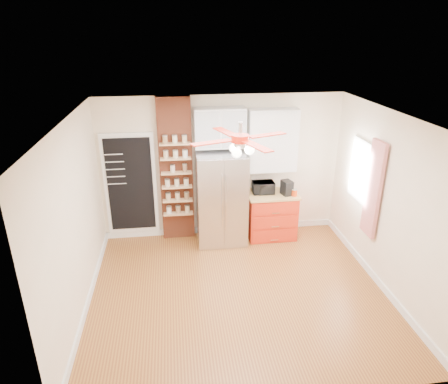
{
  "coord_description": "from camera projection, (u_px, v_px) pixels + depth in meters",
  "views": [
    {
      "loc": [
        -0.88,
        -5.05,
        3.79
      ],
      "look_at": [
        -0.1,
        0.9,
        1.3
      ],
      "focal_mm": 32.0,
      "sensor_mm": 36.0,
      "label": 1
    }
  ],
  "objects": [
    {
      "name": "fridge",
      "position": [
        221.0,
        198.0,
        7.34
      ],
      "size": [
        0.9,
        0.7,
        1.75
      ],
      "primitive_type": "cube",
      "color": "#BBBABF",
      "rests_on": "floor"
    },
    {
      "name": "toaster_oven",
      "position": [
        263.0,
        187.0,
        7.46
      ],
      "size": [
        0.4,
        0.27,
        0.22
      ],
      "primitive_type": "imported",
      "rotation": [
        0.0,
        0.0,
        0.0
      ],
      "color": "black",
      "rests_on": "red_cabinet"
    },
    {
      "name": "floor",
      "position": [
        238.0,
        291.0,
        6.18
      ],
      "size": [
        4.5,
        4.5,
        0.0
      ],
      "primitive_type": "plane",
      "color": "#986426",
      "rests_on": "ground"
    },
    {
      "name": "pantry_jar_oats",
      "position": [
        173.0,
        169.0,
        7.16
      ],
      "size": [
        0.1,
        0.1,
        0.12
      ],
      "primitive_type": "cylinder",
      "rotation": [
        0.0,
        0.0,
        0.19
      ],
      "color": "beige",
      "rests_on": "brick_pillar"
    },
    {
      "name": "chalkboard",
      "position": [
        130.0,
        185.0,
        7.35
      ],
      "size": [
        0.95,
        0.05,
        1.95
      ],
      "color": "white",
      "rests_on": "wall_back"
    },
    {
      "name": "canister_left",
      "position": [
        294.0,
        193.0,
        7.35
      ],
      "size": [
        0.12,
        0.12,
        0.12
      ],
      "primitive_type": "cylinder",
      "rotation": [
        0.0,
        0.0,
        -0.15
      ],
      "color": "#BF340A",
      "rests_on": "red_cabinet"
    },
    {
      "name": "coffee_maker",
      "position": [
        287.0,
        188.0,
        7.38
      ],
      "size": [
        0.22,
        0.25,
        0.27
      ],
      "primitive_type": "cube",
      "rotation": [
        0.0,
        0.0,
        0.25
      ],
      "color": "black",
      "rests_on": "red_cabinet"
    },
    {
      "name": "curtain",
      "position": [
        373.0,
        189.0,
        6.21
      ],
      "size": [
        0.06,
        0.4,
        1.55
      ],
      "primitive_type": "cube",
      "color": "red",
      "rests_on": "wall_right"
    },
    {
      "name": "pantry_jar_beans",
      "position": [
        185.0,
        168.0,
        7.17
      ],
      "size": [
        0.1,
        0.1,
        0.14
      ],
      "primitive_type": "cylinder",
      "rotation": [
        0.0,
        0.0,
        0.34
      ],
      "color": "brown",
      "rests_on": "brick_pillar"
    },
    {
      "name": "wall_front",
      "position": [
        274.0,
        301.0,
        3.83
      ],
      "size": [
        4.5,
        0.02,
        2.7
      ],
      "primitive_type": "cube",
      "color": "#FCECCB",
      "rests_on": "floor"
    },
    {
      "name": "ceiling",
      "position": [
        241.0,
        118.0,
        5.15
      ],
      "size": [
        4.5,
        4.5,
        0.0
      ],
      "primitive_type": "plane",
      "color": "white",
      "rests_on": "wall_back"
    },
    {
      "name": "window",
      "position": [
        362.0,
        171.0,
        6.68
      ],
      "size": [
        0.04,
        0.75,
        1.05
      ],
      "primitive_type": "cube",
      "color": "white",
      "rests_on": "wall_right"
    },
    {
      "name": "wall_right",
      "position": [
        388.0,
        204.0,
        5.94
      ],
      "size": [
        0.02,
        4.0,
        2.7
      ],
      "primitive_type": "cube",
      "color": "#FCECCB",
      "rests_on": "floor"
    },
    {
      "name": "ceiling_fan",
      "position": [
        240.0,
        139.0,
        5.26
      ],
      "size": [
        1.4,
        1.4,
        0.44
      ],
      "color": "silver",
      "rests_on": "ceiling"
    },
    {
      "name": "brick_pillar",
      "position": [
        176.0,
        171.0,
        7.32
      ],
      "size": [
        0.6,
        0.16,
        2.7
      ],
      "primitive_type": "cube",
      "color": "brown",
      "rests_on": "floor"
    },
    {
      "name": "wall_left",
      "position": [
        75.0,
        222.0,
        5.39
      ],
      "size": [
        0.02,
        4.0,
        2.7
      ],
      "primitive_type": "cube",
      "color": "#FCECCB",
      "rests_on": "floor"
    },
    {
      "name": "upper_glass_cabinet",
      "position": [
        220.0,
        128.0,
        7.03
      ],
      "size": [
        0.9,
        0.35,
        0.7
      ],
      "primitive_type": "cube",
      "color": "white",
      "rests_on": "wall_back"
    },
    {
      "name": "upper_shelf_unit",
      "position": [
        272.0,
        140.0,
        7.27
      ],
      "size": [
        0.9,
        0.3,
        1.15
      ],
      "primitive_type": "cube",
      "color": "white",
      "rests_on": "wall_back"
    },
    {
      "name": "wall_back",
      "position": [
        222.0,
        167.0,
        7.5
      ],
      "size": [
        4.5,
        0.02,
        2.7
      ],
      "primitive_type": "cube",
      "color": "#FCECCB",
      "rests_on": "floor"
    },
    {
      "name": "red_cabinet",
      "position": [
        271.0,
        215.0,
        7.66
      ],
      "size": [
        0.94,
        0.64,
        0.9
      ],
      "color": "red",
      "rests_on": "floor"
    },
    {
      "name": "canister_right",
      "position": [
        288.0,
        188.0,
        7.57
      ],
      "size": [
        0.12,
        0.12,
        0.13
      ],
      "primitive_type": "cylinder",
      "rotation": [
        0.0,
        0.0,
        -0.22
      ],
      "color": "#B30926",
      "rests_on": "red_cabinet"
    }
  ]
}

